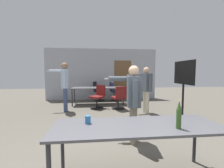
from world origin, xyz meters
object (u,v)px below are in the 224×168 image
(person_right_polo, at_px, (146,86))
(office_chair_far_right, at_px, (98,98))
(person_far_watching, at_px, (133,97))
(person_left_plaid, at_px, (65,82))
(tv_screen, at_px, (184,83))
(office_chair_near_pushed, at_px, (119,99))
(beer_bottle, at_px, (179,115))
(office_chair_side_rolled, at_px, (98,92))
(office_chair_mid_tucked, at_px, (115,92))
(drink_cup, at_px, (88,120))

(person_right_polo, relative_size, office_chair_far_right, 1.76)
(person_far_watching, xyz_separation_m, person_left_plaid, (-1.88, 2.63, 0.15))
(tv_screen, height_order, office_chair_near_pushed, tv_screen)
(person_left_plaid, distance_m, office_chair_far_right, 1.43)
(person_right_polo, distance_m, beer_bottle, 3.45)
(office_chair_side_rolled, relative_size, office_chair_far_right, 1.04)
(person_left_plaid, distance_m, office_chair_side_rolled, 2.41)
(person_left_plaid, bearing_deg, person_right_polo, -104.43)
(person_left_plaid, bearing_deg, office_chair_mid_tucked, -52.00)
(tv_screen, relative_size, person_far_watching, 1.13)
(beer_bottle, bearing_deg, person_left_plaid, 118.79)
(tv_screen, distance_m, office_chair_mid_tucked, 3.65)
(person_far_watching, distance_m, office_chair_far_right, 3.12)
(person_right_polo, relative_size, office_chair_near_pushed, 1.79)
(office_chair_near_pushed, bearing_deg, person_right_polo, -51.88)
(drink_cup, bearing_deg, tv_screen, 40.14)
(tv_screen, bearing_deg, person_far_watching, -54.64)
(tv_screen, height_order, person_far_watching, tv_screen)
(tv_screen, height_order, beer_bottle, tv_screen)
(drink_cup, bearing_deg, office_chair_side_rolled, 87.86)
(office_chair_far_right, distance_m, office_chair_near_pushed, 0.85)
(person_right_polo, xyz_separation_m, person_far_watching, (-0.98, -2.11, -0.03))
(office_chair_far_right, relative_size, office_chair_near_pushed, 1.02)
(person_right_polo, relative_size, office_chair_side_rolled, 1.68)
(person_far_watching, bearing_deg, office_chair_far_right, 20.38)
(tv_screen, distance_m, office_chair_far_right, 3.14)
(person_right_polo, height_order, office_chair_side_rolled, person_right_polo)
(person_far_watching, bearing_deg, drink_cup, 146.55)
(person_right_polo, relative_size, drink_cup, 15.36)
(drink_cup, bearing_deg, beer_bottle, -14.82)
(office_chair_far_right, bearing_deg, person_left_plaid, 57.62)
(person_right_polo, bearing_deg, office_chair_far_right, 52.15)
(person_far_watching, height_order, beer_bottle, person_far_watching)
(office_chair_side_rolled, relative_size, office_chair_near_pushed, 1.06)
(office_chair_far_right, bearing_deg, office_chair_side_rolled, -50.83)
(person_left_plaid, relative_size, office_chair_far_right, 1.94)
(person_right_polo, relative_size, person_left_plaid, 0.90)
(office_chair_side_rolled, height_order, office_chair_mid_tucked, office_chair_side_rolled)
(tv_screen, relative_size, person_left_plaid, 1.00)
(tv_screen, relative_size, person_right_polo, 1.11)
(office_chair_mid_tucked, relative_size, beer_bottle, 2.70)
(drink_cup, bearing_deg, person_far_watching, 48.86)
(person_left_plaid, xyz_separation_m, office_chair_mid_tucked, (2.08, 1.88, -0.65))
(office_chair_far_right, xyz_separation_m, beer_bottle, (0.93, -4.26, 0.49))
(person_far_watching, height_order, office_chair_side_rolled, person_far_watching)
(office_chair_far_right, height_order, office_chair_mid_tucked, office_chair_mid_tucked)
(office_chair_side_rolled, relative_size, drink_cup, 9.14)
(tv_screen, height_order, office_chair_mid_tucked, tv_screen)
(tv_screen, height_order, person_left_plaid, person_left_plaid)
(tv_screen, xyz_separation_m, drink_cup, (-2.75, -2.32, -0.30))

